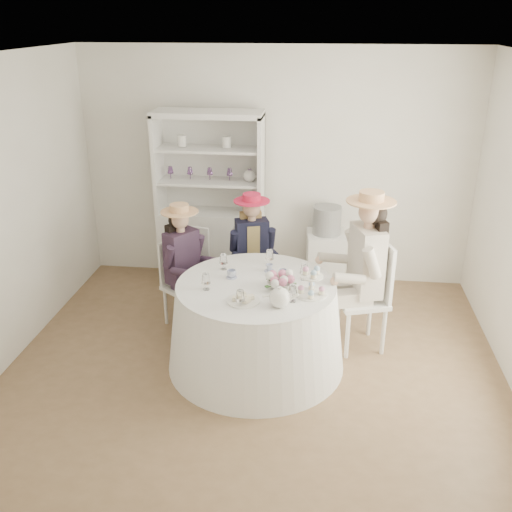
# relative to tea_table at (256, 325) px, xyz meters

# --- Properties ---
(ground) EXTENTS (4.50, 4.50, 0.00)m
(ground) POSITION_rel_tea_table_xyz_m (-0.01, -0.03, -0.40)
(ground) COLOR brown
(ground) RESTS_ON ground
(ceiling) EXTENTS (4.50, 4.50, 0.00)m
(ceiling) POSITION_rel_tea_table_xyz_m (-0.01, -0.03, 2.30)
(ceiling) COLOR white
(ceiling) RESTS_ON wall_back
(wall_back) EXTENTS (4.50, 0.00, 4.50)m
(wall_back) POSITION_rel_tea_table_xyz_m (-0.01, 1.97, 0.95)
(wall_back) COLOR silver
(wall_back) RESTS_ON ground
(wall_front) EXTENTS (4.50, 0.00, 4.50)m
(wall_front) POSITION_rel_tea_table_xyz_m (-0.01, -2.03, 0.95)
(wall_front) COLOR silver
(wall_front) RESTS_ON ground
(wall_left) EXTENTS (0.00, 4.50, 4.50)m
(wall_left) POSITION_rel_tea_table_xyz_m (-2.26, -0.03, 0.95)
(wall_left) COLOR silver
(wall_left) RESTS_ON ground
(tea_table) EXTENTS (1.61, 1.61, 0.81)m
(tea_table) POSITION_rel_tea_table_xyz_m (0.00, 0.00, 0.00)
(tea_table) COLOR white
(tea_table) RESTS_ON ground
(hutch) EXTENTS (1.30, 0.70, 2.03)m
(hutch) POSITION_rel_tea_table_xyz_m (-0.72, 1.68, 0.32)
(hutch) COLOR silver
(hutch) RESTS_ON ground
(side_table) EXTENTS (0.46, 0.46, 0.66)m
(side_table) POSITION_rel_tea_table_xyz_m (0.61, 1.72, -0.07)
(side_table) COLOR silver
(side_table) RESTS_ON ground
(hatbox) EXTENTS (0.34, 0.34, 0.32)m
(hatbox) POSITION_rel_tea_table_xyz_m (0.61, 1.72, 0.42)
(hatbox) COLOR black
(hatbox) RESTS_ON side_table
(guest_left) EXTENTS (0.56, 0.53, 1.30)m
(guest_left) POSITION_rel_tea_table_xyz_m (-0.81, 0.64, 0.33)
(guest_left) COLOR silver
(guest_left) RESTS_ON ground
(guest_mid) EXTENTS (0.50, 0.54, 1.31)m
(guest_mid) POSITION_rel_tea_table_xyz_m (-0.16, 1.02, 0.34)
(guest_mid) COLOR silver
(guest_mid) RESTS_ON ground
(guest_right) EXTENTS (0.64, 0.59, 1.56)m
(guest_right) POSITION_rel_tea_table_xyz_m (0.94, 0.41, 0.48)
(guest_right) COLOR silver
(guest_right) RESTS_ON ground
(spare_chair) EXTENTS (0.46, 0.46, 0.95)m
(spare_chair) POSITION_rel_tea_table_xyz_m (-0.77, 1.10, 0.11)
(spare_chair) COLOR silver
(spare_chair) RESTS_ON ground
(teacup_a) EXTENTS (0.11, 0.11, 0.07)m
(teacup_a) POSITION_rel_tea_table_xyz_m (-0.23, 0.10, 0.44)
(teacup_a) COLOR white
(teacup_a) RESTS_ON tea_table
(teacup_b) EXTENTS (0.08, 0.08, 0.06)m
(teacup_b) POSITION_rel_tea_table_xyz_m (0.09, 0.28, 0.44)
(teacup_b) COLOR white
(teacup_b) RESTS_ON tea_table
(teacup_c) EXTENTS (0.10, 0.10, 0.07)m
(teacup_c) POSITION_rel_tea_table_xyz_m (0.22, 0.17, 0.44)
(teacup_c) COLOR white
(teacup_c) RESTS_ON tea_table
(flower_bowl) EXTENTS (0.23, 0.23, 0.06)m
(flower_bowl) POSITION_rel_tea_table_xyz_m (0.21, -0.04, 0.44)
(flower_bowl) COLOR white
(flower_bowl) RESTS_ON tea_table
(flower_arrangement) EXTENTS (0.20, 0.19, 0.07)m
(flower_arrangement) POSITION_rel_tea_table_xyz_m (0.21, -0.07, 0.50)
(flower_arrangement) COLOR #D76B93
(flower_arrangement) RESTS_ON tea_table
(table_teapot) EXTENTS (0.24, 0.17, 0.18)m
(table_teapot) POSITION_rel_tea_table_xyz_m (0.24, -0.38, 0.48)
(table_teapot) COLOR white
(table_teapot) RESTS_ON tea_table
(sandwich_plate) EXTENTS (0.28, 0.28, 0.06)m
(sandwich_plate) POSITION_rel_tea_table_xyz_m (-0.06, -0.33, 0.42)
(sandwich_plate) COLOR white
(sandwich_plate) RESTS_ON tea_table
(cupcake_stand) EXTENTS (0.26, 0.26, 0.24)m
(cupcake_stand) POSITION_rel_tea_table_xyz_m (0.49, -0.15, 0.50)
(cupcake_stand) COLOR white
(cupcake_stand) RESTS_ON tea_table
(stemware_set) EXTENTS (0.91, 0.94, 0.15)m
(stemware_set) POSITION_rel_tea_table_xyz_m (0.00, -0.00, 0.48)
(stemware_set) COLOR white
(stemware_set) RESTS_ON tea_table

